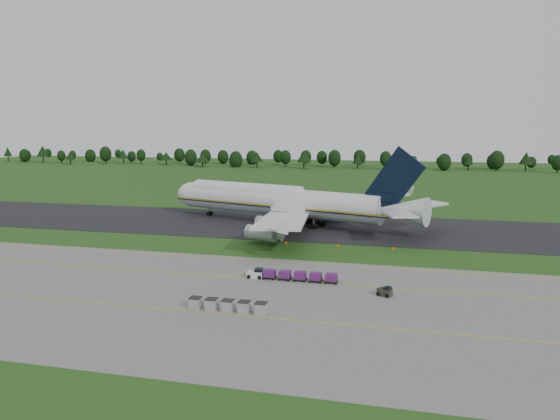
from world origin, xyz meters
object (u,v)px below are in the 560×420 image
(aircraft, at_px, (282,201))
(utility_cart, at_px, (385,292))
(uld_row, at_px, (228,305))
(edge_markers, at_px, (339,246))
(baggage_train, at_px, (291,275))

(aircraft, xyz_separation_m, utility_cart, (29.83, -56.01, -5.36))
(uld_row, bearing_deg, edge_markers, 78.04)
(utility_cart, height_order, uld_row, uld_row)
(baggage_train, height_order, uld_row, uld_row)
(baggage_train, bearing_deg, utility_cart, -16.80)
(aircraft, relative_size, uld_row, 6.64)
(aircraft, bearing_deg, utility_cart, -61.96)
(utility_cart, bearing_deg, uld_row, -149.44)
(utility_cart, bearing_deg, aircraft, 118.04)
(baggage_train, xyz_separation_m, utility_cart, (15.71, -4.74, -0.28))
(baggage_train, bearing_deg, uld_row, -106.55)
(uld_row, bearing_deg, baggage_train, 73.45)
(utility_cart, relative_size, uld_row, 0.22)
(baggage_train, relative_size, uld_row, 1.37)
(edge_markers, bearing_deg, baggage_train, -98.98)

